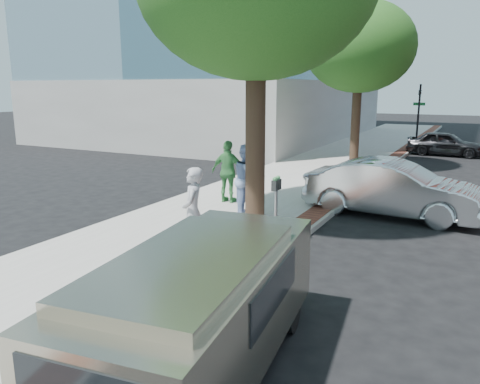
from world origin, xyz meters
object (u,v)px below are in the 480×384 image
Objects in this scene: bg_car at (445,143)px; person_officer at (248,179)px; person_gray at (193,212)px; person_green at (228,172)px; parking_meter at (276,194)px; sedan_silver at (393,189)px; van at (208,301)px.

person_officer is at bearing 168.62° from bg_car.
person_officer is at bearing 163.17° from person_gray.
person_green is at bearing 163.82° from bg_car.
person_officer reaches higher than bg_car.
parking_meter reaches higher than sedan_silver.
person_gray is 0.38× the size of sedan_silver.
van is (-1.06, -22.65, 0.27)m from bg_car.
sedan_silver is at bearing 62.90° from parking_meter.
person_green is at bearing 109.94° from van.
person_green is 0.49× the size of bg_car.
parking_meter is 5.10m from van.
parking_meter is at bearing 134.26° from person_green.
person_gray is 0.48× the size of bg_car.
person_green is (-2.69, 2.58, -0.11)m from parking_meter.
person_green is 15.91m from bg_car.
sedan_silver is 13.90m from bg_car.
van is (-0.76, -8.76, 0.13)m from sedan_silver.
person_officer reaches higher than sedan_silver.
person_officer reaches higher than van.
bg_car is at bearing 82.75° from parking_meter.
bg_car is at bearing -34.39° from person_officer.
parking_meter is at bearing 156.60° from sedan_silver.
person_officer is 1.49m from person_green.
person_officer is at bearing 125.64° from sedan_silver.
person_green reaches higher than van.
parking_meter is 0.31× the size of van.
person_gray is 3.86m from van.
person_officer is 1.04× the size of person_green.
person_officer is at bearing 105.30° from van.
person_officer is 0.51× the size of bg_car.
van is (2.74, -6.58, -0.20)m from person_officer.
van is at bearing 178.76° from sedan_silver.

